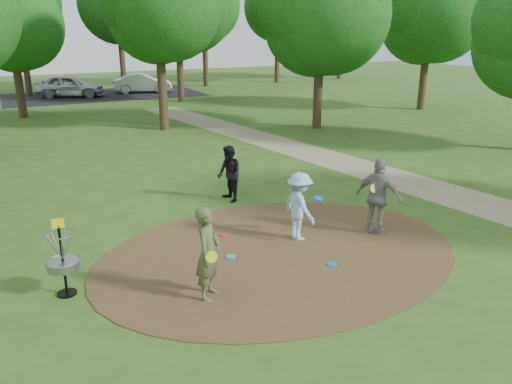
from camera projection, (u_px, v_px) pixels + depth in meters
name	position (u px, v px, depth m)	size (l,w,h in m)	color
ground	(280.00, 253.00, 11.18)	(100.00, 100.00, 0.00)	#2D5119
dirt_clearing	(280.00, 253.00, 11.17)	(8.40, 8.40, 0.02)	#47301C
footpath	(428.00, 188.00, 15.68)	(2.00, 40.00, 0.01)	#8C7A5B
parking_lot	(104.00, 95.00, 37.37)	(14.00, 8.00, 0.01)	black
player_observer_with_disc	(208.00, 253.00, 9.10)	(0.75, 0.78, 1.79)	#4D5732
player_throwing_with_disc	(299.00, 206.00, 11.71)	(0.95, 1.08, 1.64)	#97C6E1
player_walking_with_disc	(229.00, 174.00, 14.32)	(0.63, 0.80, 1.63)	black
player_waiting_with_disc	(378.00, 197.00, 11.95)	(0.95, 1.20, 1.90)	gray
disc_ground_cyan	(231.00, 257.00, 10.96)	(0.22, 0.22, 0.02)	#19A7C8
disc_ground_blue	(332.00, 264.00, 10.60)	(0.22, 0.22, 0.02)	blue
disc_ground_red	(225.00, 235.00, 12.09)	(0.22, 0.22, 0.02)	red
car_left	(70.00, 86.00, 35.90)	(1.89, 4.69, 1.60)	#ABAFB3
car_right	(143.00, 83.00, 38.35)	(1.51, 4.34, 1.43)	#B7B8BF
disc_golf_basket	(62.00, 252.00, 9.20)	(0.63, 0.63, 1.54)	black
tree_ring	(215.00, 15.00, 18.43)	(36.90, 45.96, 9.62)	#332316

